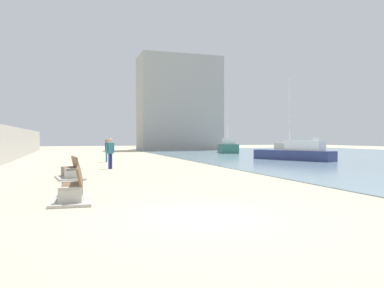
{
  "coord_description": "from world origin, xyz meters",
  "views": [
    {
      "loc": [
        -2.84,
        -8.05,
        1.8
      ],
      "look_at": [
        3.1,
        10.28,
        1.48
      ],
      "focal_mm": 35.09,
      "sensor_mm": 36.0,
      "label": 1
    }
  ],
  "objects": [
    {
      "name": "ground_plane",
      "position": [
        0.0,
        18.0,
        0.0
      ],
      "size": [
        120.0,
        120.0,
        0.0
      ],
      "primitive_type": "plane",
      "color": "#C6B793"
    },
    {
      "name": "bench_near",
      "position": [
        -2.8,
        3.02,
        0.23
      ],
      "size": [
        1.21,
        2.15,
        0.98
      ],
      "color": "#ADAAA3",
      "rests_on": "ground"
    },
    {
      "name": "bench_far",
      "position": [
        -2.86,
        9.33,
        0.23
      ],
      "size": [
        1.36,
        2.23,
        0.98
      ],
      "color": "#ADAAA3",
      "rests_on": "ground"
    },
    {
      "name": "person_walking",
      "position": [
        -0.32,
        20.4,
        1.01
      ],
      "size": [
        0.24,
        0.52,
        1.72
      ],
      "color": "teal",
      "rests_on": "ground"
    },
    {
      "name": "person_standing",
      "position": [
        -0.67,
        14.01,
        1.05
      ],
      "size": [
        0.49,
        0.3,
        1.78
      ],
      "color": "navy",
      "rests_on": "ground"
    },
    {
      "name": "boat_far_left",
      "position": [
        26.82,
        35.82,
        0.75
      ],
      "size": [
        4.37,
        7.21,
        1.86
      ],
      "color": "beige",
      "rests_on": "water_bay"
    },
    {
      "name": "boat_outer",
      "position": [
        14.84,
        32.74,
        0.73
      ],
      "size": [
        3.13,
        5.12,
        7.67
      ],
      "color": "#337060",
      "rests_on": "water_bay"
    },
    {
      "name": "boat_distant",
      "position": [
        14.12,
        17.68,
        0.63
      ],
      "size": [
        4.14,
        6.7,
        6.49
      ],
      "color": "navy",
      "rests_on": "water_bay"
    },
    {
      "name": "harbor_building",
      "position": [
        12.64,
        46.0,
        6.93
      ],
      "size": [
        12.0,
        6.0,
        13.86
      ],
      "primitive_type": "cube",
      "color": "#9E9E99",
      "rests_on": "ground"
    }
  ]
}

